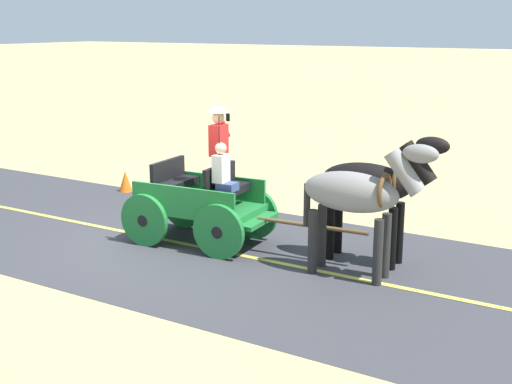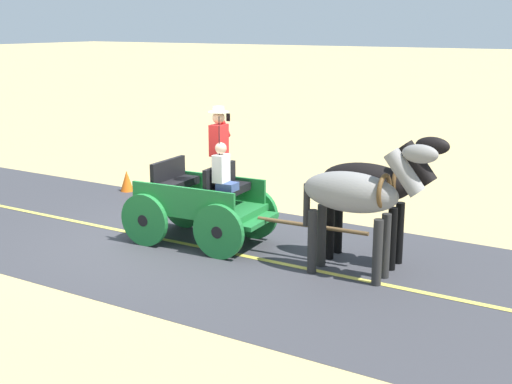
% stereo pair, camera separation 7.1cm
% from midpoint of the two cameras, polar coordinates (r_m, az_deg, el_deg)
% --- Properties ---
extents(ground_plane, '(200.00, 200.00, 0.00)m').
position_cam_midpoint_polar(ground_plane, '(12.85, -7.23, -4.02)').
color(ground_plane, tan).
extents(road_surface, '(5.53, 160.00, 0.01)m').
position_cam_midpoint_polar(road_surface, '(12.85, -7.23, -4.00)').
color(road_surface, '#38383D').
rests_on(road_surface, ground).
extents(road_centre_stripe, '(0.12, 160.00, 0.00)m').
position_cam_midpoint_polar(road_centre_stripe, '(12.84, -7.23, -3.98)').
color(road_centre_stripe, '#DBCC4C').
rests_on(road_centre_stripe, road_surface).
extents(horse_drawn_carriage, '(1.57, 4.52, 2.50)m').
position_cam_midpoint_polar(horse_drawn_carriage, '(12.45, -4.20, -0.62)').
color(horse_drawn_carriage, '#1E7233').
rests_on(horse_drawn_carriage, ground).
extents(horse_near_side, '(0.60, 2.13, 2.21)m').
position_cam_midpoint_polar(horse_near_side, '(11.43, 9.82, 0.52)').
color(horse_near_side, black).
rests_on(horse_near_side, ground).
extents(horse_off_side, '(0.61, 2.13, 2.21)m').
position_cam_midpoint_polar(horse_off_side, '(10.72, 8.57, -0.31)').
color(horse_off_side, gray).
rests_on(horse_off_side, ground).
extents(traffic_cone, '(0.32, 0.32, 0.50)m').
position_cam_midpoint_polar(traffic_cone, '(16.65, -10.56, 0.91)').
color(traffic_cone, orange).
rests_on(traffic_cone, ground).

